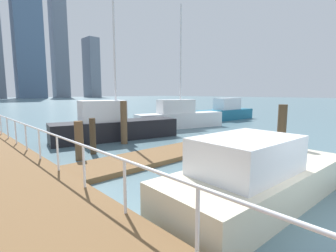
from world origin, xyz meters
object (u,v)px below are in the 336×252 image
object	(u,v)px
moored_boat_0	(225,112)
moored_boat_5	(113,125)
moored_boat_2	(258,176)
moored_boat_3	(179,117)

from	to	relation	value
moored_boat_0	moored_boat_5	distance (m)	13.90
moored_boat_0	moored_boat_5	world-z (taller)	moored_boat_5
moored_boat_0	moored_boat_2	world-z (taller)	moored_boat_0
moored_boat_5	moored_boat_2	bearing A→B (deg)	-99.58
moored_boat_2	moored_boat_3	size ratio (longest dim) A/B	0.66
moored_boat_5	moored_boat_3	bearing A→B (deg)	7.30
moored_boat_0	moored_boat_3	xyz separation A→B (m)	(-7.52, -1.00, 0.06)
moored_boat_2	moored_boat_3	xyz separation A→B (m)	(7.91, 10.59, 0.21)
moored_boat_3	moored_boat_5	world-z (taller)	moored_boat_3
moored_boat_2	moored_boat_3	distance (m)	13.22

